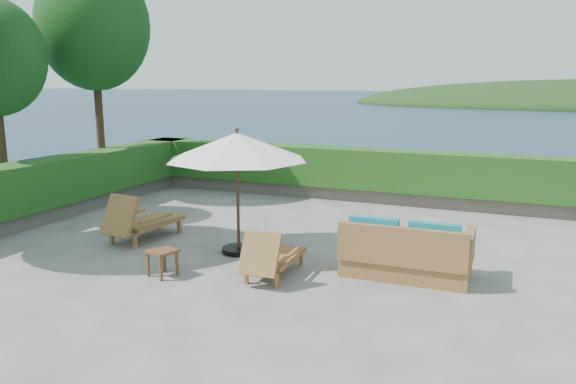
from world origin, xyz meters
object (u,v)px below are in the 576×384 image
at_px(lounge_right, 272,256).
at_px(wicker_loveseat, 406,253).
at_px(side_table, 162,254).
at_px(lounge_left, 140,220).
at_px(patio_umbrella, 237,148).

distance_m(lounge_right, wicker_loveseat, 2.13).
bearing_deg(wicker_loveseat, side_table, -158.21).
bearing_deg(lounge_right, side_table, -161.17).
height_order(lounge_right, side_table, lounge_right).
bearing_deg(side_table, lounge_left, 135.89).
height_order(side_table, wicker_loveseat, wicker_loveseat).
distance_m(patio_umbrella, wicker_loveseat, 3.41).
relative_size(lounge_right, wicker_loveseat, 0.72).
bearing_deg(lounge_left, patio_umbrella, 7.33).
bearing_deg(lounge_left, side_table, -37.94).
height_order(patio_umbrella, wicker_loveseat, patio_umbrella).
relative_size(patio_umbrella, side_table, 5.35).
relative_size(patio_umbrella, lounge_right, 1.86).
xyz_separation_m(patio_umbrella, lounge_right, (1.10, -0.96, -1.57)).
xyz_separation_m(lounge_left, side_table, (1.59, -1.54, -0.05)).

